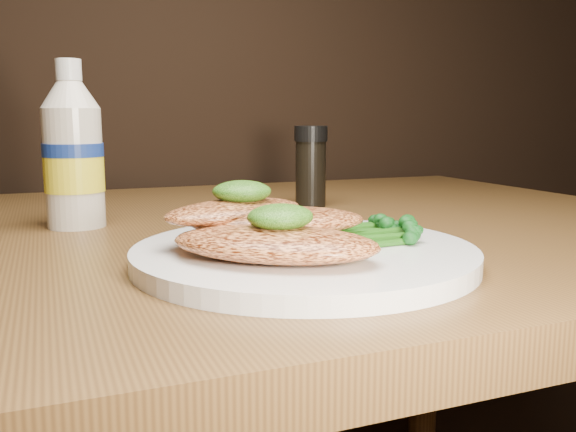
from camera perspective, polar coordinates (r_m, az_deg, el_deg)
name	(u,v)px	position (r m, az deg, el deg)	size (l,w,h in m)	color
plate	(304,255)	(0.51, 1.53, -3.63)	(0.29, 0.29, 0.01)	white
chicken_front	(274,243)	(0.46, -1.27, -2.58)	(0.16, 0.09, 0.03)	#E48548
chicken_mid	(278,221)	(0.51, -0.94, -0.47)	(0.15, 0.07, 0.02)	#E48548
chicken_back	(235,212)	(0.52, -4.94, 0.42)	(0.13, 0.07, 0.02)	#E48548
pesto_front	(280,217)	(0.46, -0.73, -0.08)	(0.05, 0.05, 0.02)	#113407
pesto_back	(242,191)	(0.52, -4.35, 2.30)	(0.05, 0.05, 0.02)	#113407
broccolini_bundle	(348,228)	(0.53, 5.66, -1.15)	(0.14, 0.11, 0.02)	#1F5612
mayo_bottle	(73,145)	(0.71, -19.49, 6.32)	(0.06, 0.06, 0.18)	beige
pepper_grinder	(311,167)	(0.83, 2.14, 4.64)	(0.04, 0.04, 0.11)	black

